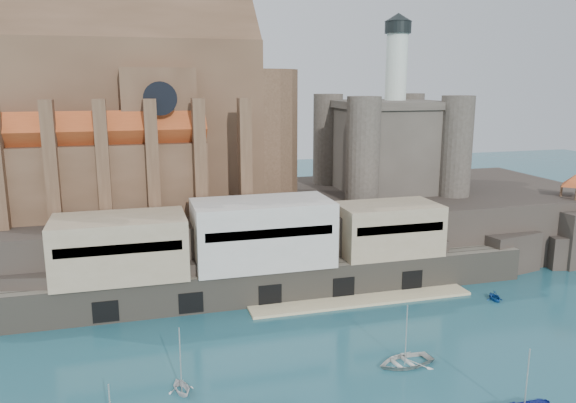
{
  "coord_description": "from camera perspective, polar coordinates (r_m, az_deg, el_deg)",
  "views": [
    {
      "loc": [
        -25.92,
        -45.94,
        28.24
      ],
      "look_at": [
        -4.14,
        32.0,
        10.81
      ],
      "focal_mm": 35.0,
      "sensor_mm": 36.0,
      "label": 1
    }
  ],
  "objects": [
    {
      "name": "church",
      "position": [
        88.02,
        -14.55,
        7.79
      ],
      "size": [
        47.0,
        25.93,
        30.51
      ],
      "color": "#503725",
      "rests_on": "promontory"
    },
    {
      "name": "boat_6",
      "position": [
        60.67,
        11.78,
        -15.87
      ],
      "size": [
        1.75,
        4.41,
        6.01
      ],
      "primitive_type": "imported",
      "rotation": [
        0.0,
        0.0,
        4.83
      ],
      "color": "beige",
      "rests_on": "ground"
    },
    {
      "name": "rock_outcrop",
      "position": [
        101.75,
        26.98,
        -2.97
      ],
      "size": [
        14.5,
        10.5,
        8.7
      ],
      "color": "black",
      "rests_on": "ground"
    },
    {
      "name": "boat_4",
      "position": [
        55.83,
        -10.73,
        -18.46
      ],
      "size": [
        3.13,
        2.32,
        3.26
      ],
      "primitive_type": "imported",
      "rotation": [
        0.0,
        0.0,
        3.38
      ],
      "color": "silver",
      "rests_on": "ground"
    },
    {
      "name": "quay",
      "position": [
        74.17,
        -2.66,
        -5.25
      ],
      "size": [
        70.0,
        12.0,
        13.05
      ],
      "color": "#625B4E",
      "rests_on": "ground"
    },
    {
      "name": "boat_7",
      "position": [
        79.85,
        20.24,
        -9.34
      ],
      "size": [
        2.8,
        2.03,
        2.94
      ],
      "primitive_type": "imported",
      "rotation": [
        0.0,
        0.0,
        6.08
      ],
      "color": "#104193",
      "rests_on": "ground"
    },
    {
      "name": "castle_keep",
      "position": [
        97.13,
        10.15,
        6.1
      ],
      "size": [
        21.2,
        21.2,
        29.3
      ],
      "color": "#413B33",
      "rests_on": "promontory"
    },
    {
      "name": "ground",
      "position": [
        59.83,
        12.68,
        -16.33
      ],
      "size": [
        300.0,
        300.0,
        0.0
      ],
      "primitive_type": "plane",
      "color": "#1A4A57",
      "rests_on": "ground"
    },
    {
      "name": "promontory",
      "position": [
        92.1,
        1.13,
        -2.51
      ],
      "size": [
        100.0,
        36.0,
        10.0
      ],
      "color": "black",
      "rests_on": "ground"
    }
  ]
}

